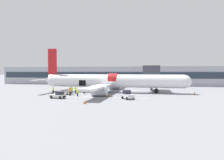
{
  "coord_description": "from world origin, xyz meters",
  "views": [
    {
      "loc": [
        11.2,
        -43.23,
        5.08
      ],
      "look_at": [
        1.8,
        2.0,
        3.14
      ],
      "focal_mm": 32.0,
      "sensor_mm": 36.0,
      "label": 1
    }
  ],
  "objects_px": {
    "ground_crew_driver": "(72,90)",
    "ground_crew_helper": "(70,91)",
    "ground_crew_marshal": "(76,90)",
    "baggage_tug_lead": "(58,95)",
    "suitcase_on_tarmac_upright": "(52,94)",
    "airplane": "(111,81)",
    "ground_crew_supervisor": "(84,90)",
    "baggage_tug_mid": "(128,95)",
    "baggage_cart_loading": "(65,92)",
    "ground_crew_loader_b": "(77,92)",
    "ground_crew_loader_a": "(53,90)"
  },
  "relations": [
    {
      "from": "ground_crew_marshal",
      "to": "ground_crew_driver",
      "type": "bearing_deg",
      "value": 149.57
    },
    {
      "from": "baggage_cart_loading",
      "to": "ground_crew_loader_a",
      "type": "distance_m",
      "value": 3.59
    },
    {
      "from": "ground_crew_marshal",
      "to": "suitcase_on_tarmac_upright",
      "type": "height_order",
      "value": "ground_crew_marshal"
    },
    {
      "from": "baggage_cart_loading",
      "to": "ground_crew_loader_a",
      "type": "bearing_deg",
      "value": 162.83
    },
    {
      "from": "ground_crew_loader_a",
      "to": "ground_crew_supervisor",
      "type": "relative_size",
      "value": 0.94
    },
    {
      "from": "ground_crew_driver",
      "to": "ground_crew_loader_a",
      "type": "bearing_deg",
      "value": -157.31
    },
    {
      "from": "baggage_tug_lead",
      "to": "ground_crew_driver",
      "type": "xyz_separation_m",
      "value": [
        -1.19,
        9.21,
        0.26
      ]
    },
    {
      "from": "baggage_tug_mid",
      "to": "ground_crew_driver",
      "type": "relative_size",
      "value": 1.7
    },
    {
      "from": "baggage_tug_mid",
      "to": "ground_crew_loader_a",
      "type": "distance_m",
      "value": 18.97
    },
    {
      "from": "baggage_tug_lead",
      "to": "ground_crew_marshal",
      "type": "xyz_separation_m",
      "value": [
        0.07,
        8.47,
        0.28
      ]
    },
    {
      "from": "airplane",
      "to": "suitcase_on_tarmac_upright",
      "type": "bearing_deg",
      "value": -142.16
    },
    {
      "from": "baggage_cart_loading",
      "to": "ground_crew_helper",
      "type": "relative_size",
      "value": 2.02
    },
    {
      "from": "ground_crew_supervisor",
      "to": "ground_crew_marshal",
      "type": "distance_m",
      "value": 2.13
    },
    {
      "from": "suitcase_on_tarmac_upright",
      "to": "baggage_tug_lead",
      "type": "bearing_deg",
      "value": -50.87
    },
    {
      "from": "ground_crew_driver",
      "to": "ground_crew_helper",
      "type": "distance_m",
      "value": 4.59
    },
    {
      "from": "airplane",
      "to": "ground_crew_helper",
      "type": "xyz_separation_m",
      "value": [
        -7.16,
        -7.96,
        -1.73
      ]
    },
    {
      "from": "airplane",
      "to": "ground_crew_supervisor",
      "type": "height_order",
      "value": "airplane"
    },
    {
      "from": "ground_crew_loader_a",
      "to": "ground_crew_marshal",
      "type": "distance_m",
      "value": 5.21
    },
    {
      "from": "airplane",
      "to": "ground_crew_supervisor",
      "type": "bearing_deg",
      "value": -140.1
    },
    {
      "from": "airplane",
      "to": "ground_crew_helper",
      "type": "height_order",
      "value": "airplane"
    },
    {
      "from": "baggage_tug_lead",
      "to": "ground_crew_helper",
      "type": "bearing_deg",
      "value": 86.76
    },
    {
      "from": "ground_crew_loader_b",
      "to": "baggage_cart_loading",
      "type": "bearing_deg",
      "value": 147.25
    },
    {
      "from": "airplane",
      "to": "ground_crew_driver",
      "type": "relative_size",
      "value": 23.18
    },
    {
      "from": "ground_crew_helper",
      "to": "ground_crew_marshal",
      "type": "height_order",
      "value": "ground_crew_helper"
    },
    {
      "from": "ground_crew_supervisor",
      "to": "airplane",
      "type": "bearing_deg",
      "value": 39.9
    },
    {
      "from": "baggage_cart_loading",
      "to": "ground_crew_helper",
      "type": "bearing_deg",
      "value": -40.89
    },
    {
      "from": "airplane",
      "to": "ground_crew_loader_b",
      "type": "relative_size",
      "value": 23.81
    },
    {
      "from": "ground_crew_loader_a",
      "to": "ground_crew_supervisor",
      "type": "distance_m",
      "value": 7.31
    },
    {
      "from": "baggage_tug_mid",
      "to": "ground_crew_loader_b",
      "type": "xyz_separation_m",
      "value": [
        -10.69,
        2.19,
        0.12
      ]
    },
    {
      "from": "airplane",
      "to": "ground_crew_loader_b",
      "type": "xyz_separation_m",
      "value": [
        -5.13,
        -8.83,
        -1.89
      ]
    },
    {
      "from": "baggage_cart_loading",
      "to": "ground_crew_loader_a",
      "type": "relative_size",
      "value": 2.4
    },
    {
      "from": "baggage_tug_mid",
      "to": "ground_crew_marshal",
      "type": "relative_size",
      "value": 1.64
    },
    {
      "from": "ground_crew_driver",
      "to": "ground_crew_supervisor",
      "type": "distance_m",
      "value": 3.47
    },
    {
      "from": "baggage_tug_mid",
      "to": "ground_crew_marshal",
      "type": "height_order",
      "value": "baggage_tug_mid"
    },
    {
      "from": "ground_crew_driver",
      "to": "ground_crew_helper",
      "type": "height_order",
      "value": "ground_crew_helper"
    },
    {
      "from": "suitcase_on_tarmac_upright",
      "to": "ground_crew_supervisor",
      "type": "bearing_deg",
      "value": 35.86
    },
    {
      "from": "ground_crew_driver",
      "to": "ground_crew_supervisor",
      "type": "relative_size",
      "value": 0.96
    },
    {
      "from": "airplane",
      "to": "ground_crew_helper",
      "type": "distance_m",
      "value": 10.84
    },
    {
      "from": "ground_crew_helper",
      "to": "ground_crew_marshal",
      "type": "relative_size",
      "value": 1.13
    },
    {
      "from": "ground_crew_loader_a",
      "to": "ground_crew_driver",
      "type": "relative_size",
      "value": 0.98
    },
    {
      "from": "airplane",
      "to": "ground_crew_loader_a",
      "type": "bearing_deg",
      "value": -157.28
    },
    {
      "from": "baggage_cart_loading",
      "to": "ground_crew_driver",
      "type": "distance_m",
      "value": 2.74
    },
    {
      "from": "ground_crew_loader_b",
      "to": "ground_crew_driver",
      "type": "distance_m",
      "value": 6.28
    },
    {
      "from": "baggage_tug_lead",
      "to": "ground_crew_driver",
      "type": "relative_size",
      "value": 2.01
    },
    {
      "from": "ground_crew_driver",
      "to": "ground_crew_helper",
      "type": "bearing_deg",
      "value": -71.37
    },
    {
      "from": "airplane",
      "to": "ground_crew_marshal",
      "type": "height_order",
      "value": "airplane"
    },
    {
      "from": "baggage_tug_lead",
      "to": "baggage_tug_mid",
      "type": "xyz_separation_m",
      "value": [
        12.99,
        1.79,
        0.11
      ]
    },
    {
      "from": "baggage_tug_lead",
      "to": "suitcase_on_tarmac_upright",
      "type": "relative_size",
      "value": 5.53
    },
    {
      "from": "airplane",
      "to": "ground_crew_loader_b",
      "type": "height_order",
      "value": "airplane"
    },
    {
      "from": "baggage_tug_lead",
      "to": "ground_crew_loader_a",
      "type": "bearing_deg",
      "value": 123.75
    }
  ]
}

